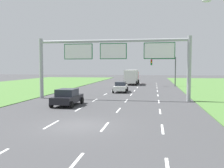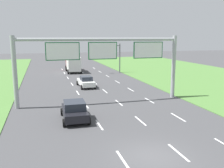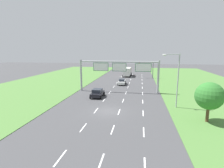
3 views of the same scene
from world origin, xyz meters
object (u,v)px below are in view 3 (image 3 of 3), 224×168
Objects in this scene: traffic_light_mast at (147,66)px; street_lamp at (176,76)px; box_truck at (127,71)px; sign_gantry at (119,69)px; car_lead_silver at (122,82)px; car_near_red at (97,93)px; roadside_tree_near at (209,96)px.

street_lamp is (3.29, -30.31, 1.21)m from traffic_light_mast.
box_truck is at bearing 106.31° from street_lamp.
street_lamp reaches higher than sign_gantry.
box_truck is 35.62m from street_lamp.
car_near_red is at bearing -105.67° from car_lead_silver.
sign_gantry is at bearing 54.94° from car_near_red.
car_near_red is at bearing -111.49° from traffic_light_mast.
car_near_red is at bearing 149.81° from roadside_tree_near.
car_near_red is 14.02m from car_lead_silver.
traffic_light_mast is 1.09× the size of roadside_tree_near.
street_lamp is 6.37m from roadside_tree_near.
sign_gantry is 2.03× the size of street_lamp.
sign_gantry is (3.64, 4.92, 4.14)m from car_near_red.
sign_gantry reaches higher than car_near_red.
traffic_light_mast is at bearing 96.19° from street_lamp.
sign_gantry reaches higher than roadside_tree_near.
box_truck reaches higher than car_near_red.
roadside_tree_near is at bearing -48.35° from sign_gantry.
car_lead_silver is at bearing -119.17° from traffic_light_mast.
car_near_red is 7.39m from sign_gantry.
traffic_light_mast is at bearing 58.91° from car_lead_silver.
roadside_tree_near is at bearing -79.79° from traffic_light_mast.
traffic_light_mast reaches higher than box_truck.
roadside_tree_near is at bearing -70.42° from box_truck.
box_truck is at bearing 90.24° from sign_gantry.
street_lamp is 1.66× the size of roadside_tree_near.
box_truck is (0.20, 16.03, 0.91)m from car_lead_silver.
sign_gantry is 22.04m from traffic_light_mast.
roadside_tree_near reaches higher than car_near_red.
traffic_light_mast is at bearing 72.65° from sign_gantry.
car_lead_silver is 9.66m from sign_gantry.
car_lead_silver is 26.94m from roadside_tree_near.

